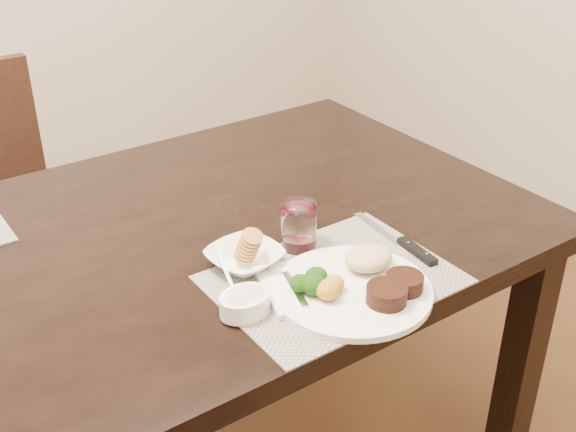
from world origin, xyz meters
TOP-DOWN VIEW (x-y plane):
  - dining_table at (0.00, 0.00)m, footprint 2.00×1.00m
  - placemat_near at (0.37, -0.33)m, footprint 0.46×0.34m
  - dinner_plate at (0.38, -0.39)m, footprint 0.31×0.31m
  - napkin_fork at (0.27, -0.31)m, footprint 0.14×0.19m
  - steak_knife at (0.57, -0.33)m, footprint 0.03×0.26m
  - cracker_bowl at (0.25, -0.19)m, footprint 0.17×0.17m
  - sauce_ramekin at (0.17, -0.32)m, footprint 0.10×0.15m
  - wine_glass_near at (0.38, -0.19)m, footprint 0.07×0.07m

SIDE VIEW (x-z plane):
  - dining_table at x=0.00m, z-range 0.29..1.04m
  - placemat_near at x=0.37m, z-range 0.75..0.75m
  - steak_knife at x=0.57m, z-range 0.75..0.77m
  - napkin_fork at x=0.27m, z-range 0.75..0.77m
  - dinner_plate at x=0.38m, z-range 0.74..0.80m
  - cracker_bowl at x=0.25m, z-range 0.74..0.81m
  - sauce_ramekin at x=0.17m, z-range 0.74..0.81m
  - wine_glass_near at x=0.38m, z-range 0.75..0.85m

